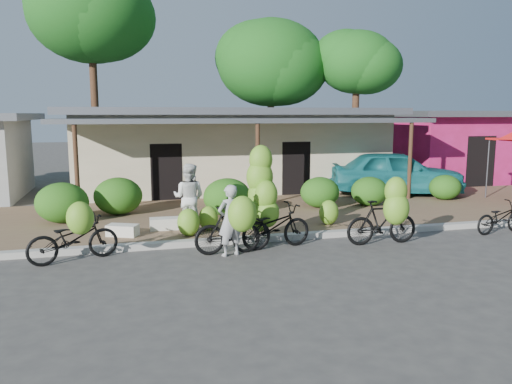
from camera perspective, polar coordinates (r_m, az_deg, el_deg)
ground at (r=10.91m, az=8.55°, el=-7.84°), size 100.00×100.00×0.00m
sidewalk at (r=15.47m, az=1.24°, el=-2.51°), size 60.00×6.00×0.12m
curb at (r=12.68m, az=4.99°, el=-5.04°), size 60.00×0.25×0.15m
shop_main at (r=20.98m, az=-3.22°, el=5.07°), size 13.00×8.50×3.35m
shop_pink at (r=25.31m, az=20.84°, el=5.05°), size 6.00×6.00×3.25m
tree_far_center at (r=26.17m, az=-18.84°, el=18.99°), size 5.87×5.80×10.13m
tree_center_right at (r=27.38m, az=1.26°, el=14.73°), size 5.79×5.72×8.08m
tree_near_right at (r=26.92m, az=10.98°, el=14.53°), size 4.20×4.00×7.40m
hedge_0 at (r=14.87m, az=-21.29°, el=-1.15°), size 1.44×1.30×1.13m
hedge_1 at (r=15.57m, az=-15.48°, el=-0.44°), size 1.44×1.29×1.12m
hedge_2 at (r=14.85m, az=-3.30°, el=-0.57°), size 1.44×1.29×1.12m
hedge_3 at (r=16.26m, az=7.32°, el=-0.03°), size 1.28×1.15×0.99m
hedge_4 at (r=16.89m, az=12.84°, el=0.09°), size 1.23×1.10×0.96m
hedge_5 at (r=18.85m, az=20.79°, el=0.51°), size 1.13×1.02×0.88m
bike_far_left at (r=11.27m, az=-20.09°, el=-4.77°), size 2.02×1.48×1.40m
bike_left at (r=11.14m, az=-2.41°, el=-3.97°), size 1.84×1.25×1.42m
bike_center at (r=11.76m, az=1.20°, el=-2.02°), size 2.11×1.41×2.40m
bike_right at (r=12.22m, az=14.61°, el=-2.74°), size 1.82×1.18×1.72m
bike_far_right at (r=14.65m, az=26.17°, el=-2.63°), size 1.69×0.80×0.85m
loose_banana_a at (r=12.49m, az=-7.72°, el=-3.46°), size 0.56×0.47×0.70m
loose_banana_b at (r=13.06m, az=-5.46°, el=-3.00°), size 0.51×0.43×0.64m
loose_banana_c at (r=13.79m, az=8.32°, el=-2.32°), size 0.54×0.46×0.68m
sack_near at (r=13.36m, az=-10.21°, el=-3.57°), size 0.86×0.42×0.30m
sack_far at (r=12.89m, az=-15.00°, el=-4.24°), size 0.84×0.66×0.28m
vendor at (r=11.04m, az=-3.02°, el=-3.26°), size 0.68×0.55×1.60m
bystander at (r=12.96m, az=-7.67°, el=-0.61°), size 1.06×0.97×1.75m
teal_van at (r=19.37m, az=15.71°, el=2.15°), size 5.25×3.29×1.67m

